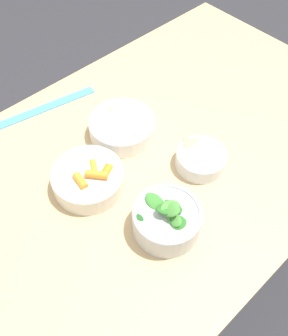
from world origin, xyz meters
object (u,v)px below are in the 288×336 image
bowl_greens (167,219)px  bowl_beans_hotdog (122,127)px  bowl_carrots (89,178)px  bowl_cookies (201,158)px  ruler (45,108)px

bowl_greens → bowl_beans_hotdog: (0.11, 0.28, -0.01)m
bowl_carrots → bowl_beans_hotdog: size_ratio=0.99×
bowl_carrots → bowl_cookies: bearing=-29.3°
ruler → bowl_beans_hotdog: bearing=-66.1°
ruler → bowl_carrots: bearing=-102.8°
bowl_cookies → ruler: 0.47m
bowl_cookies → bowl_greens: bearing=-159.6°
bowl_carrots → bowl_greens: bearing=-75.0°
bowl_carrots → ruler: bowl_carrots is taller
bowl_beans_hotdog → bowl_carrots: bearing=-156.0°
bowl_carrots → bowl_cookies: 0.28m
bowl_beans_hotdog → ruler: size_ratio=0.57×
bowl_beans_hotdog → bowl_cookies: (0.08, -0.21, -0.00)m
bowl_greens → ruler: (0.01, 0.50, -0.04)m
bowl_carrots → ruler: size_ratio=0.57×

